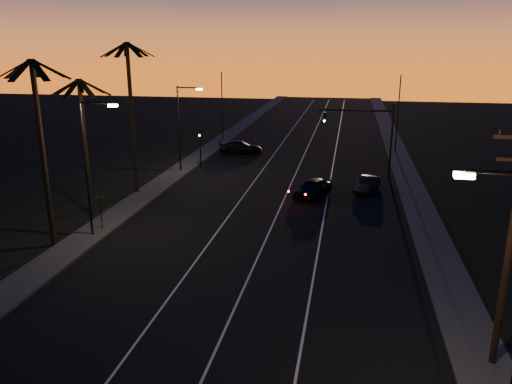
% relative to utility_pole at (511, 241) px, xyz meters
% --- Properties ---
extents(road, '(20.00, 170.00, 0.01)m').
position_rel_utility_pole_xyz_m(road, '(-11.60, 20.00, -5.31)').
color(road, black).
rests_on(road, ground).
extents(sidewalk_left, '(2.40, 170.00, 0.16)m').
position_rel_utility_pole_xyz_m(sidewalk_left, '(-22.80, 20.00, -5.24)').
color(sidewalk_left, '#383836').
rests_on(sidewalk_left, ground).
extents(sidewalk_right, '(2.40, 170.00, 0.16)m').
position_rel_utility_pole_xyz_m(sidewalk_right, '(-0.40, 20.00, -5.24)').
color(sidewalk_right, '#383836').
rests_on(sidewalk_right, ground).
extents(lane_stripe_left, '(0.12, 160.00, 0.01)m').
position_rel_utility_pole_xyz_m(lane_stripe_left, '(-14.60, 20.00, -5.30)').
color(lane_stripe_left, silver).
rests_on(lane_stripe_left, road).
extents(lane_stripe_mid, '(0.12, 160.00, 0.01)m').
position_rel_utility_pole_xyz_m(lane_stripe_mid, '(-11.10, 20.00, -5.30)').
color(lane_stripe_mid, silver).
rests_on(lane_stripe_mid, road).
extents(lane_stripe_right, '(0.12, 160.00, 0.01)m').
position_rel_utility_pole_xyz_m(lane_stripe_right, '(-7.60, 20.00, -5.30)').
color(lane_stripe_right, silver).
rests_on(lane_stripe_right, road).
extents(palm_near, '(4.25, 4.16, 11.53)m').
position_rel_utility_pole_xyz_m(palm_near, '(-24.20, 8.00, 1.76)').
color(palm_near, black).
rests_on(palm_near, ground).
extents(palm_mid, '(4.25, 4.16, 10.03)m').
position_rel_utility_pole_xyz_m(palm_mid, '(-24.80, 14.00, 0.94)').
color(palm_mid, black).
rests_on(palm_mid, ground).
extents(palm_far, '(4.25, 4.16, 12.53)m').
position_rel_utility_pole_xyz_m(palm_far, '(-23.80, 20.00, 2.30)').
color(palm_far, black).
rests_on(palm_far, ground).
extents(streetlight_left_near, '(2.55, 0.26, 9.00)m').
position_rel_utility_pole_xyz_m(streetlight_left_near, '(-22.30, 10.00, 0.01)').
color(streetlight_left_near, black).
rests_on(streetlight_left_near, ground).
extents(streetlight_left_far, '(2.55, 0.26, 8.50)m').
position_rel_utility_pole_xyz_m(streetlight_left_far, '(-22.29, 28.00, -0.25)').
color(streetlight_left_far, black).
rests_on(streetlight_left_far, ground).
extents(street_sign, '(0.70, 0.06, 2.60)m').
position_rel_utility_pole_xyz_m(street_sign, '(-22.40, 11.00, -3.66)').
color(street_sign, black).
rests_on(street_sign, ground).
extents(utility_pole, '(2.20, 0.28, 10.00)m').
position_rel_utility_pole_xyz_m(utility_pole, '(0.00, 0.00, 0.00)').
color(utility_pole, black).
rests_on(utility_pole, ground).
extents(signal_mast, '(7.10, 0.41, 7.00)m').
position_rel_utility_pole_xyz_m(signal_mast, '(-4.46, 29.99, -0.53)').
color(signal_mast, black).
rests_on(signal_mast, ground).
extents(signal_post, '(0.28, 0.37, 4.20)m').
position_rel_utility_pole_xyz_m(signal_post, '(-21.10, 29.98, -2.42)').
color(signal_post, black).
rests_on(signal_post, ground).
extents(far_pole_left, '(0.14, 0.14, 9.00)m').
position_rel_utility_pole_xyz_m(far_pole_left, '(-22.60, 45.00, -0.82)').
color(far_pole_left, black).
rests_on(far_pole_left, ground).
extents(far_pole_right, '(0.14, 0.14, 9.00)m').
position_rel_utility_pole_xyz_m(far_pole_right, '(-0.60, 42.00, -0.82)').
color(far_pole_right, black).
rests_on(far_pole_right, ground).
extents(lead_car, '(3.57, 5.29, 1.53)m').
position_rel_utility_pole_xyz_m(lead_car, '(-8.85, 21.67, -4.54)').
color(lead_car, black).
rests_on(lead_car, road).
extents(right_car, '(2.49, 4.10, 1.28)m').
position_rel_utility_pole_xyz_m(right_car, '(-4.32, 24.25, -4.67)').
color(right_car, black).
rests_on(right_car, road).
extents(cross_car, '(5.39, 3.17, 1.46)m').
position_rel_utility_pole_xyz_m(cross_car, '(-18.58, 37.69, -4.57)').
color(cross_car, black).
rests_on(cross_car, road).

